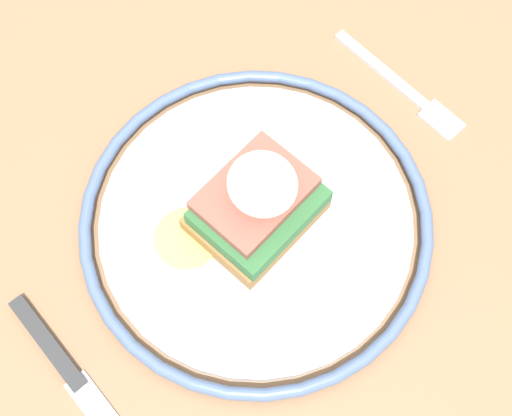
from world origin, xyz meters
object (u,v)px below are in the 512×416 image
Objects in this scene: sandwich at (257,203)px; knife at (75,380)px; plate at (256,221)px; fork at (403,88)px.

sandwich is 0.19m from knife.
plate is at bearing 175.38° from knife.
fork is (-0.18, 0.01, -0.01)m from plate.
knife is at bearing -4.82° from sandwich.
knife is (0.18, -0.02, -0.04)m from sandwich.
sandwich is at bearing 175.18° from knife.
knife reaches higher than fork.
sandwich reaches higher than fork.
fork is at bearing 177.52° from sandwich.
plate is 2.31× the size of sandwich.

